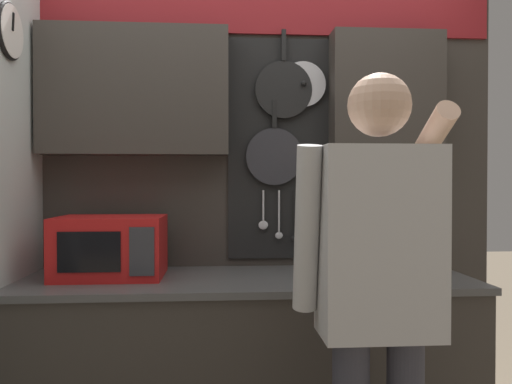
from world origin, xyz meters
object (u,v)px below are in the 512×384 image
(utensil_crock, at_px, (426,255))
(person, at_px, (378,281))
(microwave, at_px, (111,247))
(knife_block, at_px, (392,252))

(utensil_crock, xyz_separation_m, person, (-0.46, -0.71, 0.02))
(utensil_crock, bearing_deg, microwave, -179.94)
(utensil_crock, bearing_deg, person, -122.98)
(microwave, xyz_separation_m, utensil_crock, (1.47, 0.00, -0.05))
(microwave, distance_m, utensil_crock, 1.47)
(microwave, distance_m, knife_block, 1.31)
(utensil_crock, height_order, person, person)
(microwave, relative_size, utensil_crock, 1.35)
(microwave, bearing_deg, knife_block, 0.04)
(microwave, bearing_deg, utensil_crock, 0.06)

